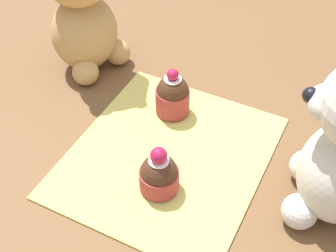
{
  "coord_description": "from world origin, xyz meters",
  "views": [
    {
      "loc": [
        0.36,
        0.18,
        0.45
      ],
      "look_at": [
        0.0,
        0.0,
        0.06
      ],
      "focal_mm": 50.0,
      "sensor_mm": 36.0,
      "label": 1
    }
  ],
  "objects": [
    {
      "name": "knitted_placemat",
      "position": [
        0.0,
        0.0,
        0.0
      ],
      "size": [
        0.27,
        0.24,
        0.01
      ],
      "primitive_type": "cube",
      "color": "#E0D166",
      "rests_on": "ground_plane"
    },
    {
      "name": "cupcake_near_cream_bear",
      "position": [
        0.05,
        0.01,
        0.03
      ],
      "size": [
        0.05,
        0.05,
        0.07
      ],
      "color": "#993333",
      "rests_on": "knitted_placemat"
    },
    {
      "name": "teddy_bear_tan",
      "position": [
        -0.12,
        -0.2,
        0.11
      ],
      "size": [
        0.12,
        0.12,
        0.22
      ],
      "rotation": [
        0.0,
        0.0,
        2.89
      ],
      "color": "tan",
      "rests_on": "ground_plane"
    },
    {
      "name": "ground_plane",
      "position": [
        0.0,
        0.0,
        0.0
      ],
      "size": [
        4.0,
        4.0,
        0.0
      ],
      "primitive_type": "plane",
      "color": "brown"
    },
    {
      "name": "cupcake_near_tan_bear",
      "position": [
        -0.08,
        -0.03,
        0.03
      ],
      "size": [
        0.05,
        0.05,
        0.07
      ],
      "color": "#993333",
      "rests_on": "knitted_placemat"
    }
  ]
}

